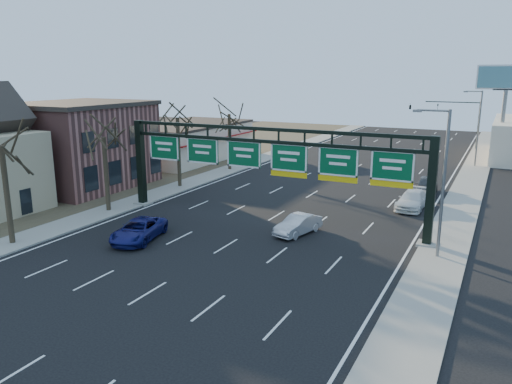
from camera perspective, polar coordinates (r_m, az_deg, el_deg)
The scene contains 20 objects.
ground at distance 31.21m, azimuth -5.30°, elevation -7.28°, with size 160.00×160.00×0.00m, color black.
sidewalk_left at distance 54.06m, azimuth -5.63°, elevation 1.71°, with size 3.00×120.00×0.12m, color gray.
sidewalk_right at distance 46.08m, azimuth 22.41°, elevation -1.33°, with size 3.00×120.00×0.12m, color gray.
dirt_strip_left at distance 61.36m, azimuth -15.33°, elevation 2.67°, with size 21.00×120.00×0.06m, color #473D2B.
lane_markings at distance 48.58m, azimuth 7.25°, elevation 0.26°, with size 21.60×120.00×0.01m, color white.
sign_gantry at distance 36.70m, azimuth 1.37°, elevation 3.43°, with size 24.60×1.20×7.20m.
brick_block at distance 51.93m, azimuth -19.33°, elevation 5.12°, with size 10.40×12.40×8.30m.
cream_strip at distance 65.81m, azimuth -7.91°, elevation 5.78°, with size 10.90×18.40×4.70m.
tree_gantry at distance 41.26m, azimuth -17.12°, elevation 7.44°, with size 3.60×3.60×8.48m.
tree_mid at distance 48.90m, azimuth -9.01°, elevation 9.59°, with size 3.60×3.60×9.24m.
tree_far at distance 57.33m, azimuth -3.10°, elevation 9.92°, with size 3.60×3.60×8.86m.
streetlight_near at distance 31.40m, azimuth 20.47°, elevation 1.70°, with size 2.15×0.22×9.00m.
streetlight_far at distance 65.02m, azimuth 24.01°, elevation 7.08°, with size 2.15×0.22×9.00m.
billboard_right at distance 69.68m, azimuth 26.67°, elevation 10.47°, with size 7.00×0.50×12.00m.
traffic_signal_mast at distance 80.47m, azimuth 19.80°, elevation 8.75°, with size 10.16×0.54×7.00m.
car_blue_suv at distance 34.62m, azimuth -13.26°, elevation -4.24°, with size 2.34×5.07×1.41m, color navy.
car_silver_sedan at distance 35.08m, azimuth 4.83°, elevation -3.74°, with size 1.42×4.08×1.35m, color #BDBCC1.
car_white_wagon at distance 43.45m, azimuth 17.45°, elevation -0.86°, with size 2.06×5.07×1.47m, color white.
car_grey_far at distance 49.04m, azimuth 18.88°, elevation 0.72°, with size 1.92×4.77×1.62m, color #3F4244.
car_silver_distant at distance 60.22m, azimuth 9.37°, elevation 3.48°, with size 1.61×4.61×1.52m, color #9D9DA1.
Camera 1 is at (15.61, -24.67, 11.03)m, focal length 35.00 mm.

